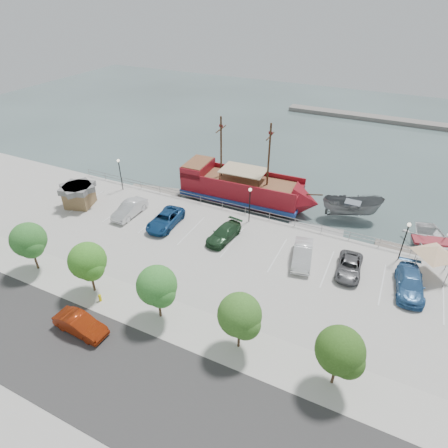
% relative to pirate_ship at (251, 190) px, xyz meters
% --- Properties ---
extents(ground, '(160.00, 160.00, 0.00)m').
position_rel_pirate_ship_xyz_m(ground, '(2.05, -12.07, -1.89)').
color(ground, '#394846').
extents(street, '(100.00, 8.00, 0.04)m').
position_rel_pirate_ship_xyz_m(street, '(2.05, -28.07, -0.88)').
color(street, '#373635').
rests_on(street, land_slab).
extents(sidewalk, '(100.00, 4.00, 0.05)m').
position_rel_pirate_ship_xyz_m(sidewalk, '(2.05, -22.07, -0.87)').
color(sidewalk, '#BCB8AF').
rests_on(sidewalk, land_slab).
extents(seawall_railing, '(50.00, 0.06, 1.00)m').
position_rel_pirate_ship_xyz_m(seawall_railing, '(2.05, -4.27, -0.36)').
color(seawall_railing, gray).
rests_on(seawall_railing, land_slab).
extents(far_shore, '(40.00, 3.00, 0.80)m').
position_rel_pirate_ship_xyz_m(far_shore, '(12.05, 42.93, -1.49)').
color(far_shore, slate).
rests_on(far_shore, ground).
extents(pirate_ship, '(17.98, 5.60, 11.27)m').
position_rel_pirate_ship_xyz_m(pirate_ship, '(0.00, 0.00, 0.00)').
color(pirate_ship, maroon).
rests_on(pirate_ship, ground).
extents(patrol_boat, '(7.51, 4.78, 2.72)m').
position_rel_pirate_ship_xyz_m(patrol_boat, '(12.22, 1.82, -0.53)').
color(patrol_boat, slate).
rests_on(patrol_boat, ground).
extents(speedboat, '(6.72, 8.12, 1.45)m').
position_rel_pirate_ship_xyz_m(speedboat, '(21.11, -0.85, -1.16)').
color(speedboat, silver).
rests_on(speedboat, ground).
extents(dock_west, '(7.39, 3.48, 0.41)m').
position_rel_pirate_ship_xyz_m(dock_west, '(-12.77, -2.87, -1.68)').
color(dock_west, gray).
rests_on(dock_west, ground).
extents(dock_mid, '(6.40, 2.61, 0.36)m').
position_rel_pirate_ship_xyz_m(dock_mid, '(9.16, -2.87, -1.71)').
color(dock_mid, gray).
rests_on(dock_mid, ground).
extents(dock_east, '(7.05, 2.12, 0.40)m').
position_rel_pirate_ship_xyz_m(dock_east, '(19.16, -2.87, -1.69)').
color(dock_east, '#70665C').
rests_on(dock_east, ground).
extents(shed, '(4.07, 4.07, 2.69)m').
position_rel_pirate_ship_xyz_m(shed, '(-17.98, -11.08, 0.55)').
color(shed, brown).
rests_on(shed, land_slab).
extents(canopy_tent, '(4.62, 4.62, 3.62)m').
position_rel_pirate_ship_xyz_m(canopy_tent, '(20.74, -6.63, 2.26)').
color(canopy_tent, slate).
rests_on(canopy_tent, land_slab).
extents(street_sedan, '(4.60, 1.77, 1.50)m').
position_rel_pirate_ship_xyz_m(street_sedan, '(-3.66, -26.08, -0.14)').
color(street_sedan, maroon).
rests_on(street_sedan, street).
extents(fire_hydrant, '(0.26, 0.26, 0.75)m').
position_rel_pirate_ship_xyz_m(fire_hydrant, '(-4.59, -22.87, -0.48)').
color(fire_hydrant, yellow).
rests_on(fire_hydrant, sidewalk).
extents(lamp_post_left, '(0.36, 0.36, 4.28)m').
position_rel_pirate_ship_xyz_m(lamp_post_left, '(-15.95, -5.57, 2.05)').
color(lamp_post_left, black).
rests_on(lamp_post_left, land_slab).
extents(lamp_post_mid, '(0.36, 0.36, 4.28)m').
position_rel_pirate_ship_xyz_m(lamp_post_mid, '(2.05, -5.57, 2.05)').
color(lamp_post_mid, black).
rests_on(lamp_post_mid, land_slab).
extents(lamp_post_right, '(0.36, 0.36, 4.28)m').
position_rel_pirate_ship_xyz_m(lamp_post_right, '(18.05, -5.57, 2.05)').
color(lamp_post_right, black).
rests_on(lamp_post_right, land_slab).
extents(tree_b, '(3.30, 3.20, 5.00)m').
position_rel_pirate_ship_xyz_m(tree_b, '(-12.80, -22.15, 2.41)').
color(tree_b, '#473321').
rests_on(tree_b, sidewalk).
extents(tree_c, '(3.30, 3.20, 5.00)m').
position_rel_pirate_ship_xyz_m(tree_c, '(-5.80, -22.15, 2.41)').
color(tree_c, '#473321').
rests_on(tree_c, sidewalk).
extents(tree_d, '(3.30, 3.20, 5.00)m').
position_rel_pirate_ship_xyz_m(tree_d, '(1.20, -22.15, 2.41)').
color(tree_d, '#473321').
rests_on(tree_d, sidewalk).
extents(tree_e, '(3.30, 3.20, 5.00)m').
position_rel_pirate_ship_xyz_m(tree_e, '(8.20, -22.15, 2.41)').
color(tree_e, '#473321').
rests_on(tree_e, sidewalk).
extents(tree_f, '(3.30, 3.20, 5.00)m').
position_rel_pirate_ship_xyz_m(tree_f, '(15.20, -22.15, 2.41)').
color(tree_f, '#473321').
rests_on(tree_f, sidewalk).
extents(parked_car_b, '(1.77, 4.99, 1.64)m').
position_rel_pirate_ship_xyz_m(parked_car_b, '(-11.05, -10.34, -0.07)').
color(parked_car_b, silver).
rests_on(parked_car_b, land_slab).
extents(parked_car_c, '(2.83, 5.63, 1.53)m').
position_rel_pirate_ship_xyz_m(parked_car_c, '(-6.08, -10.40, -0.12)').
color(parked_car_c, navy).
rests_on(parked_car_c, land_slab).
extents(parked_car_d, '(2.65, 5.16, 1.43)m').
position_rel_pirate_ship_xyz_m(parked_car_d, '(0.98, -9.96, -0.17)').
color(parked_car_d, '#234528').
rests_on(parked_car_d, land_slab).
extents(parked_car_f, '(2.77, 5.32, 1.67)m').
position_rel_pirate_ship_xyz_m(parked_car_f, '(9.49, -10.00, -0.05)').
color(parked_car_f, white).
rests_on(parked_car_f, land_slab).
extents(parked_car_g, '(2.49, 4.89, 1.32)m').
position_rel_pirate_ship_xyz_m(parked_car_g, '(13.93, -9.75, -0.23)').
color(parked_car_g, '#59595C').
rests_on(parked_car_g, land_slab).
extents(parked_car_h, '(2.84, 5.73, 1.60)m').
position_rel_pirate_ship_xyz_m(parked_car_h, '(19.18, -9.94, -0.09)').
color(parked_car_h, '#316299').
rests_on(parked_car_h, land_slab).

